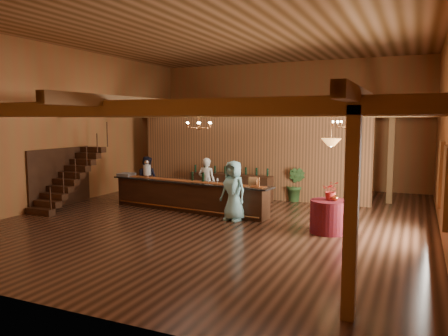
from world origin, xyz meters
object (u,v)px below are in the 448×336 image
at_px(pendant_lamp, 331,142).
at_px(bartender, 207,182).
at_px(tasting_bar, 188,196).
at_px(chandelier_right, 346,124).
at_px(backbar_shelf, 230,186).
at_px(staff_second, 147,179).
at_px(floor_plant, 296,184).
at_px(guest, 233,191).
at_px(chandelier_left, 199,125).
at_px(raffle_drum, 254,181).
at_px(round_table, 329,216).
at_px(beverage_dispenser, 147,169).

height_order(pendant_lamp, bartender, pendant_lamp).
distance_m(tasting_bar, chandelier_right, 5.48).
xyz_separation_m(backbar_shelf, chandelier_right, (4.53, -2.17, 2.40)).
relative_size(staff_second, floor_plant, 1.31).
bearing_deg(guest, backbar_shelf, 132.20).
bearing_deg(chandelier_left, raffle_drum, 22.88).
xyz_separation_m(pendant_lamp, bartender, (-4.51, 1.81, -1.56)).
xyz_separation_m(tasting_bar, chandelier_right, (4.92, 0.40, 2.37)).
bearing_deg(tasting_bar, bartender, 79.88).
bearing_deg(chandelier_left, bartender, 109.53).
bearing_deg(backbar_shelf, chandelier_left, -74.35).
height_order(backbar_shelf, guest, guest).
distance_m(pendant_lamp, bartender, 5.10).
relative_size(tasting_bar, guest, 3.32).
relative_size(bartender, staff_second, 1.02).
height_order(tasting_bar, chandelier_right, chandelier_right).
xyz_separation_m(bartender, guest, (1.64, -1.54, 0.05)).
bearing_deg(bartender, round_table, 155.20).
distance_m(beverage_dispenser, pendant_lamp, 6.73).
bearing_deg(raffle_drum, pendant_lamp, -15.27).
relative_size(beverage_dispenser, backbar_shelf, 0.18).
bearing_deg(beverage_dispenser, round_table, -10.43).
height_order(tasting_bar, backbar_shelf, tasting_bar).
bearing_deg(backbar_shelf, raffle_drum, -47.55).
height_order(beverage_dispenser, round_table, beverage_dispenser).
relative_size(beverage_dispenser, raffle_drum, 1.76).
relative_size(tasting_bar, raffle_drum, 17.46).
xyz_separation_m(backbar_shelf, guest, (1.50, -3.26, 0.42)).
relative_size(beverage_dispenser, floor_plant, 0.47).
bearing_deg(raffle_drum, guest, -143.33).
height_order(raffle_drum, chandelier_right, chandelier_right).
bearing_deg(tasting_bar, pendant_lamp, -5.03).
distance_m(round_table, chandelier_left, 4.55).
distance_m(backbar_shelf, guest, 3.61).
bearing_deg(guest, raffle_drum, 54.18).
bearing_deg(beverage_dispenser, chandelier_right, 1.32).
relative_size(chandelier_left, chandelier_right, 1.00).
bearing_deg(raffle_drum, bartender, 151.53).
xyz_separation_m(raffle_drum, round_table, (2.36, -0.64, -0.72)).
relative_size(backbar_shelf, floor_plant, 2.65).
bearing_deg(round_table, pendant_lamp, 180.00).
relative_size(round_table, staff_second, 0.61).
bearing_deg(staff_second, bartender, 173.66).
distance_m(tasting_bar, bartender, 0.95).
height_order(tasting_bar, raffle_drum, raffle_drum).
relative_size(round_table, floor_plant, 0.79).
xyz_separation_m(raffle_drum, chandelier_right, (2.53, 0.71, 1.71)).
height_order(guest, floor_plant, guest).
bearing_deg(chandelier_left, staff_second, 150.33).
distance_m(beverage_dispenser, round_table, 6.68).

